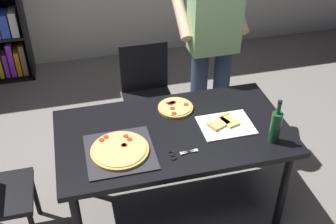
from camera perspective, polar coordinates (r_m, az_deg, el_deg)
name	(u,v)px	position (r m, az deg, el deg)	size (l,w,h in m)	color
ground_plane	(173,206)	(3.35, 0.64, -12.63)	(12.00, 12.00, 0.00)	gray
dining_table	(173,140)	(2.88, 0.73, -3.80)	(1.57, 0.86, 0.75)	black
chair_far_side	(147,89)	(3.69, -2.91, 3.19)	(0.42, 0.42, 0.90)	black
person_serving_pizza	(212,43)	(3.38, 6.05, 9.26)	(0.55, 0.54, 1.75)	#38476B
pepperoni_pizza_on_tray	(120,151)	(2.66, -6.56, -5.26)	(0.43, 0.43, 0.04)	#2D2D33
pizza_slices_on_towel	(225,124)	(2.89, 7.74, -1.64)	(0.36, 0.28, 0.03)	white
wine_bottle	(275,126)	(2.76, 14.41, -1.89)	(0.07, 0.07, 0.32)	#194723
kitchen_scissors	(178,154)	(2.64, 1.42, -5.74)	(0.19, 0.09, 0.01)	silver
second_pizza_plain	(175,107)	(3.02, 1.02, 0.62)	(0.25, 0.25, 0.03)	tan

